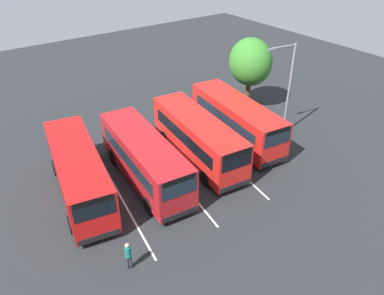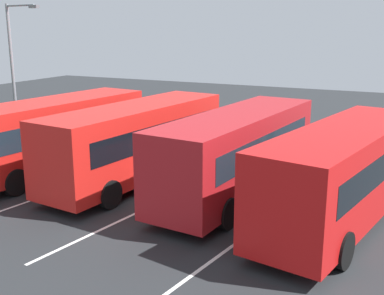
{
  "view_description": "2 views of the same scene",
  "coord_description": "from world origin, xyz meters",
  "px_view_note": "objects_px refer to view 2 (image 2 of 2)",
  "views": [
    {
      "loc": [
        19.18,
        -11.62,
        15.41
      ],
      "look_at": [
        1.47,
        1.2,
        1.74
      ],
      "focal_mm": 34.96,
      "sensor_mm": 36.0,
      "label": 1
    },
    {
      "loc": [
        -16.26,
        -8.54,
        6.49
      ],
      "look_at": [
        0.12,
        -0.54,
        1.91
      ],
      "focal_mm": 45.65,
      "sensor_mm": 36.0,
      "label": 2
    }
  ],
  "objects_px": {
    "street_lamp": "(15,70)",
    "bus_far_right": "(54,133)",
    "bus_far_left": "(344,171)",
    "bus_center_left": "(238,151)",
    "bus_center_right": "(137,140)",
    "pedestrian": "(375,148)"
  },
  "relations": [
    {
      "from": "street_lamp",
      "to": "bus_far_right",
      "type": "bearing_deg",
      "value": -13.23
    },
    {
      "from": "bus_far_left",
      "to": "street_lamp",
      "type": "height_order",
      "value": "street_lamp"
    },
    {
      "from": "bus_center_left",
      "to": "street_lamp",
      "type": "bearing_deg",
      "value": 90.99
    },
    {
      "from": "bus_far_left",
      "to": "street_lamp",
      "type": "relative_size",
      "value": 1.32
    },
    {
      "from": "bus_center_right",
      "to": "pedestrian",
      "type": "height_order",
      "value": "bus_center_right"
    },
    {
      "from": "bus_center_right",
      "to": "street_lamp",
      "type": "relative_size",
      "value": 1.31
    },
    {
      "from": "bus_far_right",
      "to": "pedestrian",
      "type": "xyz_separation_m",
      "value": [
        6.58,
        -13.01,
        -0.78
      ]
    },
    {
      "from": "bus_center_left",
      "to": "pedestrian",
      "type": "bearing_deg",
      "value": -30.96
    },
    {
      "from": "bus_far_left",
      "to": "bus_far_right",
      "type": "xyz_separation_m",
      "value": [
        0.44,
        12.7,
        0.0
      ]
    },
    {
      "from": "bus_far_right",
      "to": "street_lamp",
      "type": "distance_m",
      "value": 4.65
    },
    {
      "from": "bus_center_left",
      "to": "bus_far_right",
      "type": "bearing_deg",
      "value": 99.36
    },
    {
      "from": "street_lamp",
      "to": "bus_center_right",
      "type": "bearing_deg",
      "value": 1.87
    },
    {
      "from": "bus_far_left",
      "to": "bus_far_right",
      "type": "bearing_deg",
      "value": 98.44
    },
    {
      "from": "street_lamp",
      "to": "bus_center_left",
      "type": "bearing_deg",
      "value": 5.47
    },
    {
      "from": "bus_center_right",
      "to": "street_lamp",
      "type": "distance_m",
      "value": 8.17
    },
    {
      "from": "bus_far_right",
      "to": "street_lamp",
      "type": "bearing_deg",
      "value": 73.74
    },
    {
      "from": "pedestrian",
      "to": "street_lamp",
      "type": "bearing_deg",
      "value": -47.71
    },
    {
      "from": "bus_center_left",
      "to": "bus_center_right",
      "type": "bearing_deg",
      "value": 97.27
    },
    {
      "from": "street_lamp",
      "to": "bus_far_left",
      "type": "bearing_deg",
      "value": 3.04
    },
    {
      "from": "bus_center_left",
      "to": "street_lamp",
      "type": "xyz_separation_m",
      "value": [
        0.96,
        12.16,
        2.52
      ]
    },
    {
      "from": "pedestrian",
      "to": "street_lamp",
      "type": "distance_m",
      "value": 17.65
    },
    {
      "from": "bus_center_right",
      "to": "bus_far_right",
      "type": "bearing_deg",
      "value": 102.66
    }
  ]
}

